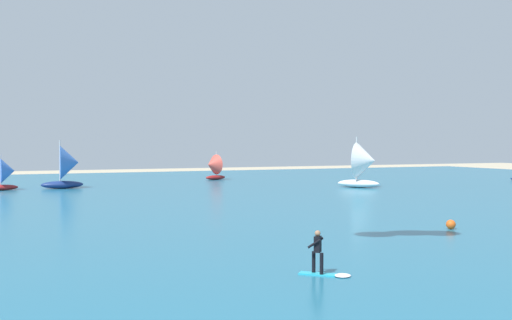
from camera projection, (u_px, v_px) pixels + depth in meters
The scene contains 7 objects.
ocean at pixel (100, 197), 55.40m from camera, with size 160.00×90.00×0.10m, color #236B89.
kitesurfer at pixel (323, 259), 22.36m from camera, with size 1.82×1.74×1.67m.
sailboat_leading at pixel (7, 174), 62.71m from camera, with size 3.26×2.77×3.77m.
sailboat_center_horizon at pixel (364, 164), 66.01m from camera, with size 4.87×5.05×5.64m.
sailboat_near_shore at pixel (213, 167), 80.48m from camera, with size 3.41×3.02×3.83m.
sailboat_far_left at pixel (68, 166), 65.20m from camera, with size 4.49×3.80×5.26m.
marker_buoy at pixel (451, 224), 34.29m from camera, with size 0.55×0.55×0.55m, color #E55919.
Camera 1 is at (-8.59, -5.77, 5.04)m, focal length 42.00 mm.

